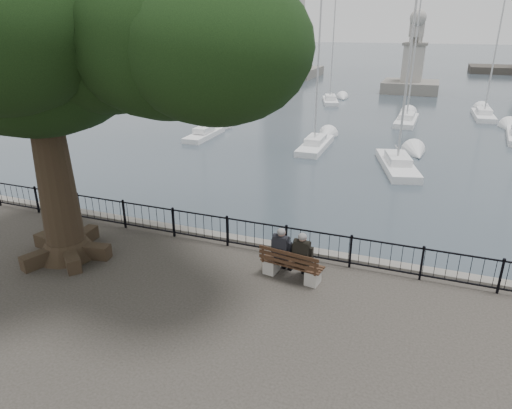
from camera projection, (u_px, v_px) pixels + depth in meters
The scene contains 14 objects.
harbor at pixel (261, 257), 15.30m from camera, with size 260.00×260.00×1.20m.
railing at pixel (256, 235), 14.47m from camera, with size 22.06×0.06×1.00m.
bench at pixel (291, 268), 12.98m from camera, with size 1.87×0.80×0.96m.
person_left at pixel (283, 252), 13.07m from camera, with size 0.49×0.79×1.52m.
person_right at pixel (304, 258), 12.78m from camera, with size 0.49×0.79×1.52m.
tree at pixel (62, 24), 11.71m from camera, with size 12.63×8.82×10.31m.
lion_monument at pixel (412, 72), 54.68m from camera, with size 6.46×6.46×9.42m.
sailboat_a at pixel (204, 133), 33.49m from camera, with size 1.40×4.70×8.32m.
sailboat_b at pixel (315, 144), 30.46m from camera, with size 1.51×5.30×10.68m.
sailboat_c at pixel (397, 163), 26.21m from camera, with size 3.05×5.94×10.83m.
sailboat_e at pixel (261, 104), 45.28m from camera, with size 1.41×4.64×9.48m.
sailboat_f at pixel (406, 119), 38.22m from camera, with size 1.74×5.62×11.19m.
sailboat_g at pixel (483, 114), 40.37m from camera, with size 1.77×5.64×11.22m.
sailboat_h at pixel (330, 100), 48.07m from camera, with size 2.68×5.17×10.57m.
Camera 1 is at (4.66, -9.73, 6.81)m, focal length 32.00 mm.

